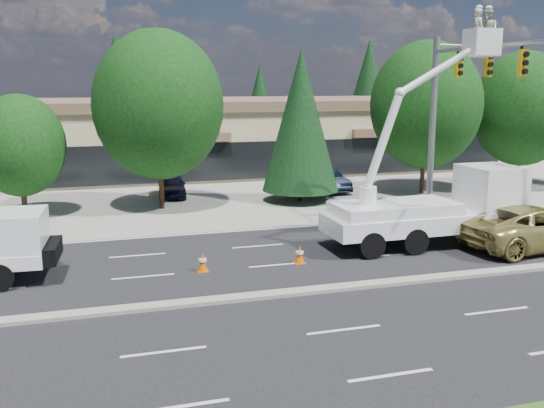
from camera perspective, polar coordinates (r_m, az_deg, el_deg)
name	(u,v)px	position (r m, az deg, el deg)	size (l,w,h in m)	color
ground	(305,293)	(20.18, 3.17, -8.33)	(140.00, 140.00, 0.00)	black
concrete_apron	(201,190)	(39.02, -6.73, 1.27)	(140.00, 22.00, 0.01)	gray
road_median	(306,291)	(20.16, 3.17, -8.17)	(120.00, 0.55, 0.12)	gray
strip_mall	(178,134)	(48.44, -8.85, 6.55)	(50.40, 15.40, 5.50)	tan
tree_front_c	(20,146)	(33.21, -22.65, 5.10)	(4.52, 4.52, 6.27)	#332114
tree_front_d	(158,105)	(33.08, -10.64, 9.14)	(6.92, 6.92, 9.60)	#332114
tree_front_e	(301,121)	(34.88, 2.72, 7.85)	(4.41, 4.41, 8.69)	#332114
tree_front_f	(426,105)	(38.22, 14.28, 9.02)	(6.72, 6.72, 9.33)	#332114
tree_front_g	(523,109)	(42.22, 22.55, 8.27)	(6.33, 6.33, 8.78)	#332114
tree_back_b	(117,91)	(59.93, -14.39, 10.31)	(5.71, 5.71, 11.26)	#332114
tree_back_c	(260,104)	(62.13, -1.15, 9.35)	(4.35, 4.35, 8.57)	#332114
tree_back_d	(369,89)	(66.29, 9.07, 10.60)	(5.73, 5.73, 11.30)	#332114
signal_mast	(459,99)	(29.88, 17.21, 9.45)	(2.76, 10.16, 9.00)	gray
bucket_truck	(441,195)	(26.57, 15.65, 0.80)	(8.59, 2.88, 9.87)	white
traffic_cone_b	(203,262)	(22.38, -6.55, -5.47)	(0.40, 0.40, 0.70)	#DA5C06
traffic_cone_c	(300,255)	(23.23, 2.62, -4.78)	(0.40, 0.40, 0.70)	#DA5C06
traffic_cone_d	(479,240)	(26.74, 18.91, -3.23)	(0.40, 0.40, 0.70)	#DA5C06
minivan	(534,227)	(27.43, 23.43, -2.00)	(2.98, 6.46, 1.80)	tan
parked_car_west	(172,185)	(37.08, -9.39, 1.73)	(1.61, 4.01, 1.36)	black
parked_car_east	(325,179)	(38.71, 5.02, 2.32)	(1.55, 4.45, 1.47)	black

